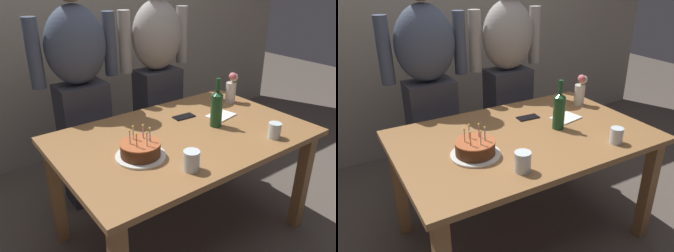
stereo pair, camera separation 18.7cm
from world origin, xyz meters
TOP-DOWN VIEW (x-y plane):
  - ground_plane at (0.00, 0.00)m, footprint 10.00×10.00m
  - back_wall at (0.00, 1.55)m, footprint 5.20×0.10m
  - dining_table at (0.00, 0.00)m, footprint 1.50×0.96m
  - birthday_cake at (-0.36, -0.09)m, footprint 0.26×0.26m
  - water_glass_near at (-0.22, -0.34)m, footprint 0.08×0.08m
  - water_glass_far at (0.39, -0.35)m, footprint 0.07×0.07m
  - wine_bottle at (0.23, -0.03)m, footprint 0.07×0.07m
  - cell_phone at (0.15, 0.19)m, footprint 0.15×0.08m
  - napkin_stack at (0.37, 0.06)m, footprint 0.20×0.17m
  - flower_vase at (0.61, 0.22)m, footprint 0.09×0.07m
  - person_man_bearded at (-0.32, 0.73)m, footprint 0.61×0.27m
  - person_woman_cardigan at (0.32, 0.73)m, footprint 0.61×0.27m

SIDE VIEW (x-z plane):
  - ground_plane at x=0.00m, z-range 0.00..0.00m
  - dining_table at x=0.00m, z-range 0.27..1.01m
  - cell_phone at x=0.15m, z-range 0.74..0.75m
  - napkin_stack at x=0.37m, z-range 0.74..0.75m
  - birthday_cake at x=-0.36m, z-range 0.70..0.86m
  - water_glass_far at x=0.39m, z-range 0.74..0.83m
  - water_glass_near at x=-0.22m, z-range 0.74..0.84m
  - flower_vase at x=0.61m, z-range 0.74..0.97m
  - wine_bottle at x=0.23m, z-range 0.71..1.01m
  - person_man_bearded at x=-0.32m, z-range 0.04..1.70m
  - person_woman_cardigan at x=0.32m, z-range 0.04..1.70m
  - back_wall at x=0.00m, z-range 0.00..2.60m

